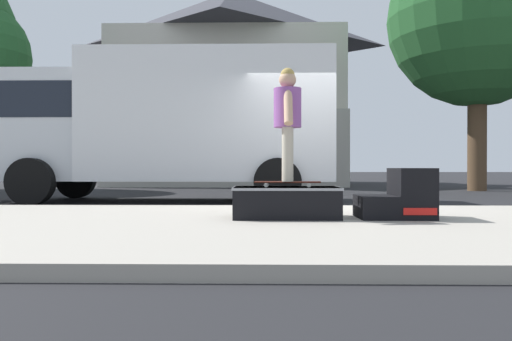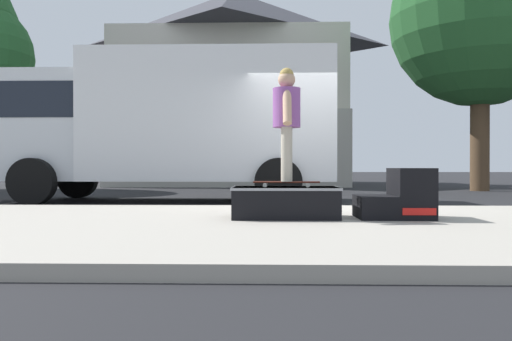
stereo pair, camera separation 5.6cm
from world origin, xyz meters
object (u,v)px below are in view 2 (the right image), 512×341
box_truck (166,121)px  street_tree_main (491,23)px  kicker_ramp (400,197)px  skater_kid (287,115)px  skateboard (287,182)px  skate_box (285,201)px

box_truck → street_tree_main: (8.96, 5.11, 3.44)m
kicker_ramp → box_truck: size_ratio=0.12×
kicker_ramp → skater_kid: 1.66m
skateboard → skater_kid: 0.80m
skateboard → street_tree_main: size_ratio=0.10×
kicker_ramp → skate_box: bearing=180.0°
skateboard → box_truck: bearing=116.7°
skate_box → skateboard: 0.23m
skateboard → box_truck: size_ratio=0.11×
skater_kid → box_truck: size_ratio=0.19×
skate_box → kicker_ramp: 1.36m
box_truck → skate_box: bearing=-63.1°
kicker_ramp → skateboard: bearing=-177.6°
skater_kid → street_tree_main: 12.46m
skate_box → skater_kid: (0.01, -0.06, 1.03)m
skate_box → street_tree_main: (6.56, 9.84, 4.82)m
skater_kid → box_truck: bearing=116.7°
skater_kid → street_tree_main: street_tree_main is taller
skate_box → kicker_ramp: size_ratio=1.48×
kicker_ramp → street_tree_main: 12.11m
skate_box → street_tree_main: street_tree_main is taller
skater_kid → skate_box: bearing=101.4°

